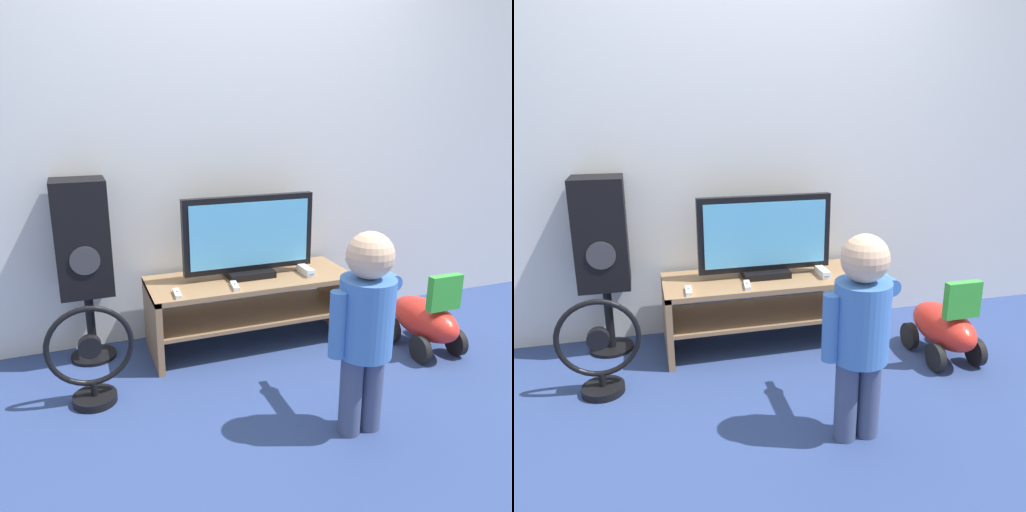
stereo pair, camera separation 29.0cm
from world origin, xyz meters
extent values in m
plane|color=navy|center=(0.00, 0.00, 0.00)|extent=(16.00, 16.00, 0.00)
cube|color=silver|center=(0.00, 0.57, 1.30)|extent=(10.00, 0.06, 2.60)
cube|color=#93704C|center=(0.00, 0.24, 0.42)|extent=(1.24, 0.49, 0.03)
cube|color=#93704C|center=(0.00, 0.24, 0.20)|extent=(1.20, 0.45, 0.02)
cube|color=#93704C|center=(-0.60, 0.24, 0.22)|extent=(0.04, 0.49, 0.43)
cube|color=#93704C|center=(0.60, 0.24, 0.22)|extent=(0.04, 0.49, 0.43)
cube|color=black|center=(0.00, 0.27, 0.45)|extent=(0.28, 0.20, 0.04)
cube|color=black|center=(0.00, 0.27, 0.70)|extent=(0.81, 0.05, 0.46)
cube|color=#59B2EA|center=(0.00, 0.24, 0.70)|extent=(0.74, 0.01, 0.39)
cube|color=white|center=(0.34, 0.17, 0.46)|extent=(0.05, 0.16, 0.05)
cube|color=#3F8CE5|center=(0.34, 0.09, 0.46)|extent=(0.03, 0.00, 0.01)
cube|color=white|center=(-0.48, 0.09, 0.44)|extent=(0.04, 0.13, 0.02)
cylinder|color=#337FD8|center=(-0.48, 0.09, 0.46)|extent=(0.01, 0.01, 0.00)
cube|color=white|center=(-0.15, 0.09, 0.44)|extent=(0.05, 0.13, 0.02)
cylinder|color=#337FD8|center=(-0.15, 0.09, 0.46)|extent=(0.01, 0.01, 0.00)
cylinder|color=#3F4C72|center=(0.10, -0.78, 0.19)|extent=(0.10, 0.10, 0.39)
cylinder|color=#3F4C72|center=(0.21, -0.78, 0.19)|extent=(0.10, 0.10, 0.39)
cylinder|color=#3F72C6|center=(0.16, -0.78, 0.56)|extent=(0.24, 0.24, 0.35)
sphere|color=beige|center=(0.16, -0.78, 0.84)|extent=(0.20, 0.20, 0.20)
cylinder|color=#3F72C6|center=(0.02, -0.78, 0.55)|extent=(0.07, 0.07, 0.29)
cylinder|color=#3F72C6|center=(0.29, -0.63, 0.69)|extent=(0.07, 0.29, 0.07)
sphere|color=beige|center=(0.29, -0.49, 0.69)|extent=(0.09, 0.09, 0.09)
cube|color=white|center=(0.29, -0.45, 0.69)|extent=(0.03, 0.13, 0.02)
cylinder|color=black|center=(-0.94, 0.38, 0.01)|extent=(0.26, 0.26, 0.02)
cylinder|color=black|center=(-0.94, 0.38, 0.21)|extent=(0.05, 0.05, 0.41)
cube|color=black|center=(-0.94, 0.38, 0.73)|extent=(0.29, 0.27, 0.64)
cylinder|color=#38383D|center=(-0.94, 0.24, 0.64)|extent=(0.16, 0.01, 0.16)
cylinder|color=black|center=(-0.96, -0.12, 0.02)|extent=(0.22, 0.22, 0.04)
cylinder|color=black|center=(-0.96, -0.12, 0.07)|extent=(0.04, 0.04, 0.07)
torus|color=black|center=(-0.96, -0.12, 0.31)|extent=(0.42, 0.03, 0.42)
cylinder|color=black|center=(-0.96, -0.12, 0.31)|extent=(0.11, 0.05, 0.11)
ellipsoid|color=red|center=(0.96, -0.21, 0.20)|extent=(0.26, 0.52, 0.23)
cube|color=green|center=(0.96, -0.35, 0.41)|extent=(0.21, 0.05, 0.21)
cylinder|color=black|center=(0.83, -0.06, 0.08)|extent=(0.04, 0.16, 0.16)
cylinder|color=black|center=(1.09, -0.06, 0.08)|extent=(0.04, 0.16, 0.16)
cylinder|color=black|center=(0.83, -0.35, 0.08)|extent=(0.04, 0.16, 0.16)
cylinder|color=black|center=(1.09, -0.35, 0.08)|extent=(0.04, 0.16, 0.16)
camera|label=1|loc=(-0.98, -2.46, 1.42)|focal=35.00mm
camera|label=2|loc=(-0.70, -2.55, 1.42)|focal=35.00mm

